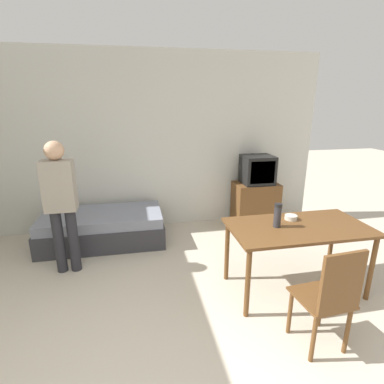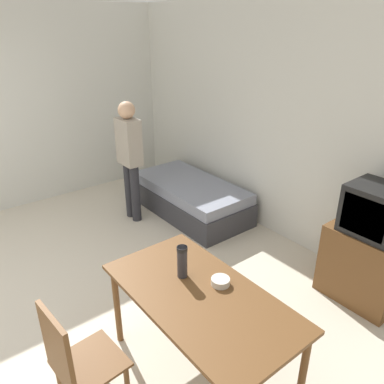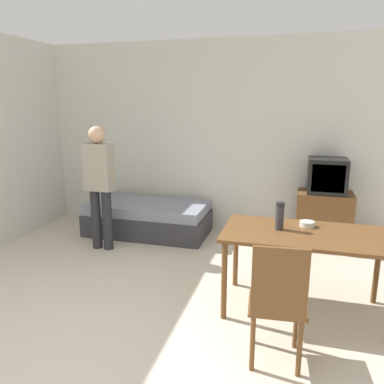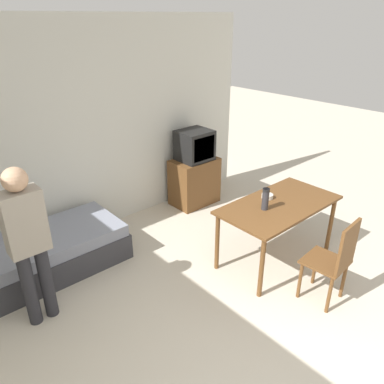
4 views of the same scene
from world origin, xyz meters
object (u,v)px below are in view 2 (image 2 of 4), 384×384
at_px(dining_table, 200,304).
at_px(mate_bowl, 220,281).
at_px(wooden_chair, 75,362).
at_px(daybed, 190,198).
at_px(thermos_flask, 182,260).
at_px(person_standing, 130,154).
at_px(tv, 367,251).

relative_size(dining_table, mate_bowl, 10.79).
relative_size(dining_table, wooden_chair, 1.52).
bearing_deg(daybed, thermos_flask, -39.20).
bearing_deg(person_standing, wooden_chair, -36.62).
xyz_separation_m(person_standing, mate_bowl, (2.47, -0.68, -0.14)).
distance_m(tv, wooden_chair, 2.62).
relative_size(wooden_chair, person_standing, 0.60).
relative_size(person_standing, mate_bowl, 11.78).
xyz_separation_m(wooden_chair, person_standing, (-2.28, 1.69, 0.38)).
xyz_separation_m(tv, thermos_flask, (-0.51, -1.72, 0.36)).
xyz_separation_m(wooden_chair, thermos_flask, (-0.05, 0.86, 0.36)).
bearing_deg(tv, daybed, -175.56).
relative_size(person_standing, thermos_flask, 6.34).
height_order(dining_table, mate_bowl, mate_bowl).
xyz_separation_m(daybed, wooden_chair, (1.93, -2.39, 0.30)).
relative_size(wooden_chair, thermos_flask, 3.81).
distance_m(daybed, dining_table, 2.67).
bearing_deg(thermos_flask, dining_table, -6.12).
bearing_deg(wooden_chair, daybed, 128.88).
height_order(tv, thermos_flask, tv).
relative_size(wooden_chair, mate_bowl, 7.09).
bearing_deg(wooden_chair, person_standing, 143.38).
relative_size(tv, dining_table, 0.81).
xyz_separation_m(daybed, mate_bowl, (2.13, -1.38, 0.54)).
distance_m(dining_table, wooden_chair, 0.86).
bearing_deg(wooden_chair, dining_table, 77.12).
bearing_deg(daybed, mate_bowl, -33.06).
distance_m(tv, dining_table, 1.77).
xyz_separation_m(daybed, dining_table, (2.12, -1.56, 0.44)).
bearing_deg(mate_bowl, thermos_flask, -147.47).
bearing_deg(dining_table, daybed, 143.61).
height_order(daybed, tv, tv).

